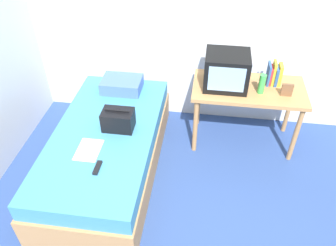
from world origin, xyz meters
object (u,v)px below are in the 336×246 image
(desk, at_px, (248,95))
(tv, at_px, (226,70))
(picture_frame, at_px, (287,90))
(remote_dark, at_px, (97,168))
(bed, at_px, (107,150))
(book_row, at_px, (274,74))
(water_bottle, at_px, (262,84))
(handbag, at_px, (118,120))
(pillow, at_px, (122,85))
(magazine, at_px, (89,150))

(desk, height_order, tv, tv)
(picture_frame, distance_m, remote_dark, 1.97)
(desk, xyz_separation_m, remote_dark, (-1.30, -1.13, -0.12))
(bed, distance_m, tv, 1.46)
(book_row, height_order, remote_dark, book_row)
(water_bottle, relative_size, handbag, 0.69)
(handbag, bearing_deg, desk, 24.43)
(book_row, distance_m, pillow, 1.65)
(magazine, bearing_deg, desk, 32.32)
(desk, bearing_deg, water_bottle, -39.56)
(pillow, bearing_deg, picture_frame, -6.41)
(tv, height_order, book_row, tv)
(tv, relative_size, picture_frame, 3.25)
(desk, xyz_separation_m, book_row, (0.24, 0.11, 0.20))
(water_bottle, xyz_separation_m, pillow, (-1.49, 0.18, -0.25))
(desk, bearing_deg, bed, -155.15)
(desk, bearing_deg, tv, -179.54)
(bed, relative_size, remote_dark, 12.82)
(desk, bearing_deg, handbag, -155.57)
(pillow, distance_m, remote_dark, 1.22)
(water_bottle, xyz_separation_m, picture_frame, (0.25, -0.02, -0.04))
(tv, distance_m, remote_dark, 1.59)
(desk, bearing_deg, remote_dark, -139.17)
(water_bottle, bearing_deg, pillow, 173.28)
(book_row, bearing_deg, desk, -154.96)
(remote_dark, bearing_deg, bed, 99.87)
(handbag, bearing_deg, bed, -151.36)
(water_bottle, height_order, picture_frame, water_bottle)
(tv, distance_m, water_bottle, 0.37)
(book_row, distance_m, magazine, 2.01)
(bed, bearing_deg, remote_dark, -80.13)
(desk, bearing_deg, book_row, 25.04)
(picture_frame, height_order, magazine, picture_frame)
(desk, bearing_deg, magazine, -147.68)
(tv, bearing_deg, book_row, 13.08)
(magazine, bearing_deg, bed, 77.10)
(desk, relative_size, water_bottle, 5.63)
(tv, xyz_separation_m, water_bottle, (0.36, -0.08, -0.08))
(bed, distance_m, magazine, 0.39)
(desk, xyz_separation_m, water_bottle, (0.10, -0.09, 0.20))
(bed, distance_m, handbag, 0.39)
(water_bottle, bearing_deg, bed, -159.51)
(desk, xyz_separation_m, tv, (-0.25, -0.00, 0.27))
(pillow, xyz_separation_m, handbag, (0.13, -0.66, 0.03))
(handbag, relative_size, magazine, 1.03)
(tv, bearing_deg, bed, -150.55)
(pillow, relative_size, remote_dark, 2.81)
(water_bottle, distance_m, picture_frame, 0.25)
(desk, relative_size, remote_dark, 7.44)
(desk, distance_m, remote_dark, 1.73)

